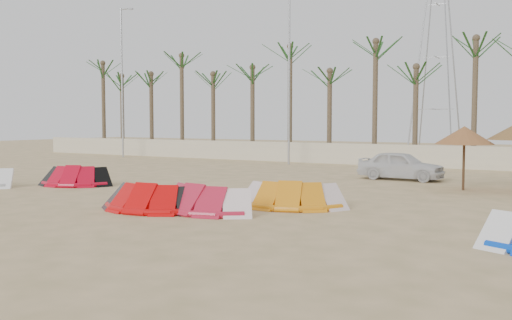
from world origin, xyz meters
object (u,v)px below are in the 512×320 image
Objects in this scene: car at (401,165)px; kite_red_left at (81,175)px; kite_red_mid at (157,196)px; kite_red_right at (208,197)px; parasol_left at (464,135)px; kite_orange at (296,194)px.

kite_red_left is at bearing 132.08° from car.
kite_red_left is 0.98× the size of kite_red_mid.
kite_red_mid is at bearing -25.71° from kite_red_left.
parasol_left reaches higher than kite_red_right.
kite_red_left is 1.37× the size of parasol_left.
parasol_left is (6.99, 9.90, 1.72)m from kite_red_mid.
kite_red_left is at bearing 175.70° from kite_orange.
parasol_left is (3.63, 7.23, 1.72)m from kite_orange.
car is (2.31, 11.93, 0.24)m from kite_red_right.
parasol_left is (5.57, 9.26, 1.72)m from kite_red_right.
kite_red_right is 1.02× the size of kite_orange.
parasol_left is at bearing 24.44° from kite_red_left.
kite_red_mid is 1.55m from kite_red_right.
kite_red_right is 2.81m from kite_orange.
kite_red_left is 0.93× the size of kite_red_right.
parasol_left reaches higher than kite_orange.
kite_orange is (10.53, -0.79, 0.00)m from kite_red_left.
kite_red_left and kite_orange have the same top height.
car reaches higher than kite_red_right.
parasol_left reaches higher than kite_red_left.
kite_orange is 0.93× the size of car.
kite_orange is at bearing 46.35° from kite_red_right.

